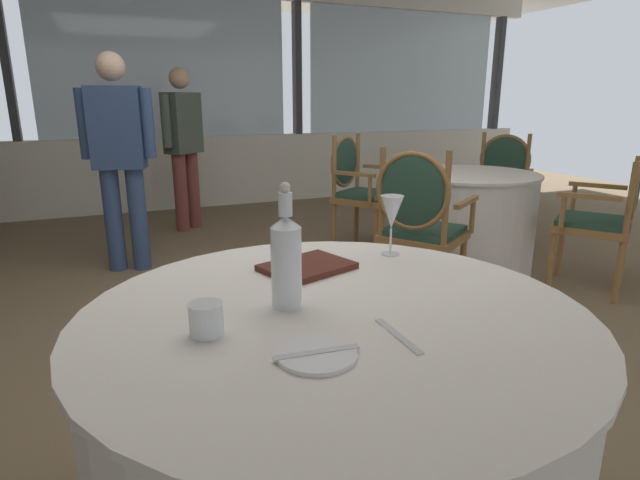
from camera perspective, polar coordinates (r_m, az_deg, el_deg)
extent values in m
plane|color=#756047|center=(2.82, -4.93, -11.36)|extent=(13.42, 13.42, 0.00)
cube|color=silver|center=(6.38, -15.96, 7.21)|extent=(10.06, 0.12, 0.85)
cube|color=silver|center=(6.35, -16.82, 18.08)|extent=(2.78, 0.02, 1.57)
cube|color=#333338|center=(6.34, -31.68, 16.53)|extent=(0.08, 0.14, 1.57)
cube|color=silver|center=(7.42, 9.45, 18.03)|extent=(2.78, 0.02, 1.57)
cube|color=#333338|center=(6.71, -2.58, 18.51)|extent=(0.08, 0.14, 1.57)
cube|color=#333338|center=(8.35, 19.17, 17.10)|extent=(0.08, 0.14, 1.57)
cylinder|color=white|center=(1.35, 1.60, -8.14)|extent=(1.33, 1.33, 0.02)
cylinder|color=white|center=(1.53, 1.49, -20.97)|extent=(1.29, 1.29, 0.72)
cylinder|color=white|center=(1.11, -0.40, -12.68)|extent=(0.17, 0.17, 0.01)
cube|color=silver|center=(1.11, -0.40, -12.44)|extent=(0.19, 0.04, 0.00)
cube|color=silver|center=(1.21, 8.72, -10.53)|extent=(0.02, 0.19, 0.00)
cylinder|color=white|center=(1.33, -3.78, -3.08)|extent=(0.08, 0.08, 0.21)
cone|color=white|center=(1.29, -3.88, 2.06)|extent=(0.08, 0.08, 0.03)
cylinder|color=white|center=(1.28, -3.91, 4.02)|extent=(0.04, 0.04, 0.06)
sphere|color=silver|center=(1.28, -3.95, 5.87)|extent=(0.03, 0.03, 0.03)
cylinder|color=white|center=(1.82, 7.85, -1.55)|extent=(0.06, 0.06, 0.00)
cylinder|color=white|center=(1.80, 7.91, -0.11)|extent=(0.01, 0.01, 0.09)
cone|color=white|center=(1.78, 8.03, 3.10)|extent=(0.08, 0.08, 0.12)
cylinder|color=white|center=(1.22, -12.62, -8.61)|extent=(0.08, 0.08, 0.08)
cube|color=#512319|center=(1.64, -1.45, -3.01)|extent=(0.32, 0.28, 0.02)
cylinder|color=white|center=(4.01, 16.32, 7.08)|extent=(1.04, 1.04, 0.02)
cylinder|color=white|center=(4.08, 15.93, 1.93)|extent=(1.01, 1.01, 0.72)
cube|color=olive|center=(3.91, 28.12, 1.30)|extent=(0.64, 0.64, 0.05)
cube|color=#284738|center=(3.90, 28.20, 1.92)|extent=(0.59, 0.59, 0.04)
cylinder|color=olive|center=(3.79, 24.40, -2.28)|extent=(0.04, 0.04, 0.42)
cylinder|color=olive|center=(4.17, 25.28, -0.85)|extent=(0.04, 0.04, 0.42)
cylinder|color=olive|center=(3.76, 30.39, -3.18)|extent=(0.04, 0.04, 0.42)
cylinder|color=olive|center=(4.15, 30.72, -1.65)|extent=(0.04, 0.04, 0.42)
cylinder|color=olive|center=(3.66, 31.40, 3.98)|extent=(0.04, 0.04, 0.44)
cylinder|color=olive|center=(4.05, 31.65, 4.86)|extent=(0.04, 0.04, 0.44)
ellipsoid|color=#284738|center=(3.85, 31.80, 4.73)|extent=(0.35, 0.26, 0.37)
torus|color=olive|center=(3.85, 31.80, 4.73)|extent=(0.34, 0.24, 0.39)
cube|color=olive|center=(3.62, 27.91, 4.32)|extent=(0.24, 0.32, 0.03)
cylinder|color=olive|center=(3.65, 25.51, 2.93)|extent=(0.03, 0.03, 0.22)
cube|color=olive|center=(4.11, 28.62, 5.36)|extent=(0.24, 0.32, 0.03)
cylinder|color=olive|center=(4.14, 26.49, 4.13)|extent=(0.03, 0.03, 0.22)
cube|color=olive|center=(4.88, 19.03, 4.54)|extent=(0.64, 0.64, 0.05)
cube|color=#284738|center=(4.87, 19.08, 5.03)|extent=(0.59, 0.59, 0.04)
cylinder|color=olive|center=(4.69, 20.54, 1.20)|extent=(0.04, 0.04, 0.40)
cylinder|color=olive|center=(4.79, 15.89, 1.87)|extent=(0.04, 0.04, 0.40)
cylinder|color=olive|center=(5.07, 21.56, 2.11)|extent=(0.04, 0.04, 0.40)
cylinder|color=olive|center=(5.16, 17.23, 2.72)|extent=(0.04, 0.04, 0.40)
cylinder|color=olive|center=(4.99, 22.14, 7.88)|extent=(0.04, 0.04, 0.53)
cylinder|color=olive|center=(5.08, 17.69, 8.39)|extent=(0.04, 0.04, 0.53)
ellipsoid|color=#284738|center=(5.04, 19.97, 8.46)|extent=(0.26, 0.35, 0.45)
torus|color=olive|center=(5.04, 19.97, 8.46)|extent=(0.29, 0.40, 0.46)
cube|color=olive|center=(4.77, 22.15, 7.00)|extent=(0.32, 0.24, 0.03)
cylinder|color=olive|center=(4.65, 21.67, 5.48)|extent=(0.03, 0.03, 0.22)
cube|color=olive|center=(4.89, 16.37, 7.69)|extent=(0.32, 0.24, 0.03)
cylinder|color=olive|center=(4.77, 15.77, 6.22)|extent=(0.03, 0.03, 0.22)
cube|color=olive|center=(4.38, 5.20, 4.59)|extent=(0.64, 0.64, 0.05)
cube|color=#284738|center=(4.37, 5.21, 5.14)|extent=(0.59, 0.59, 0.04)
cylinder|color=olive|center=(4.52, 8.56, 1.72)|extent=(0.04, 0.04, 0.43)
cylinder|color=olive|center=(4.17, 6.26, 0.64)|extent=(0.04, 0.04, 0.43)
cylinder|color=olive|center=(4.69, 4.11, 2.36)|extent=(0.04, 0.04, 0.43)
cylinder|color=olive|center=(4.35, 1.56, 1.37)|extent=(0.04, 0.04, 0.43)
cylinder|color=olive|center=(4.60, 4.24, 8.66)|extent=(0.04, 0.04, 0.51)
cylinder|color=olive|center=(4.26, 1.61, 8.15)|extent=(0.04, 0.04, 0.51)
ellipsoid|color=#284738|center=(4.43, 2.81, 8.76)|extent=(0.35, 0.26, 0.43)
torus|color=olive|center=(4.43, 2.81, 8.76)|extent=(0.38, 0.27, 0.44)
cube|color=olive|center=(4.55, 6.98, 8.07)|extent=(0.24, 0.32, 0.03)
cylinder|color=olive|center=(4.51, 8.56, 6.53)|extent=(0.03, 0.03, 0.22)
cube|color=olive|center=(4.11, 3.88, 7.38)|extent=(0.24, 0.32, 0.03)
cylinder|color=olive|center=(4.06, 5.60, 5.67)|extent=(0.03, 0.03, 0.22)
cube|color=olive|center=(3.27, 11.48, 0.36)|extent=(0.64, 0.64, 0.05)
cube|color=#284738|center=(3.25, 11.52, 1.09)|extent=(0.59, 0.59, 0.04)
cylinder|color=olive|center=(3.58, 9.50, -2.08)|extent=(0.04, 0.04, 0.41)
cylinder|color=olive|center=(3.45, 15.60, -3.12)|extent=(0.04, 0.04, 0.41)
cylinder|color=olive|center=(3.23, 6.64, -3.88)|extent=(0.04, 0.04, 0.41)
cylinder|color=olive|center=(3.09, 13.32, -5.14)|extent=(0.04, 0.04, 0.41)
cylinder|color=olive|center=(3.10, 6.94, 5.34)|extent=(0.04, 0.04, 0.54)
cylinder|color=olive|center=(2.95, 13.94, 4.48)|extent=(0.04, 0.04, 0.54)
ellipsoid|color=#284738|center=(3.00, 10.27, 5.39)|extent=(0.26, 0.35, 0.45)
torus|color=olive|center=(3.00, 10.27, 5.39)|extent=(0.29, 0.40, 0.46)
cube|color=olive|center=(3.33, 7.82, 5.12)|extent=(0.32, 0.24, 0.03)
cylinder|color=olive|center=(3.47, 8.76, 3.67)|extent=(0.03, 0.03, 0.22)
cube|color=olive|center=(3.15, 16.08, 4.09)|extent=(0.32, 0.24, 0.03)
cylinder|color=olive|center=(3.31, 16.67, 2.61)|extent=(0.03, 0.03, 0.22)
cylinder|color=#334770|center=(4.12, -19.65, 2.17)|extent=(0.13, 0.13, 0.78)
cylinder|color=#334770|center=(4.16, -22.08, 2.06)|extent=(0.13, 0.13, 0.78)
cube|color=#334770|center=(4.05, -21.80, 11.56)|extent=(0.40, 0.29, 0.59)
sphere|color=beige|center=(4.05, -22.42, 17.53)|extent=(0.20, 0.20, 0.20)
cylinder|color=#334770|center=(4.00, -18.72, 12.23)|extent=(0.09, 0.09, 0.50)
cylinder|color=#334770|center=(4.10, -24.88, 11.69)|extent=(0.09, 0.09, 0.50)
cylinder|color=brown|center=(5.37, -14.02, 5.44)|extent=(0.13, 0.13, 0.77)
cylinder|color=brown|center=(5.24, -15.29, 5.11)|extent=(0.13, 0.13, 0.77)
cube|color=#424C42|center=(5.23, -15.15, 12.50)|extent=(0.40, 0.39, 0.57)
sphere|color=tan|center=(5.23, -15.48, 17.04)|extent=(0.20, 0.20, 0.20)
cylinder|color=#424C42|center=(5.40, -13.59, 12.98)|extent=(0.09, 0.09, 0.49)
cylinder|color=#424C42|center=(5.07, -16.85, 12.63)|extent=(0.09, 0.09, 0.49)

